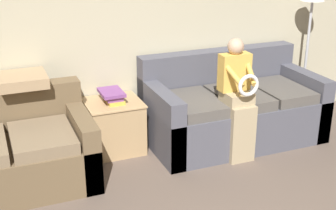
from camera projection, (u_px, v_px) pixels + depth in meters
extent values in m
cube|color=#BCB293|center=(128.00, 22.00, 4.85)|extent=(6.75, 0.06, 2.55)
cube|color=#4C4C56|center=(233.00, 119.00, 5.10)|extent=(1.86, 0.97, 0.47)
cube|color=#4C4C56|center=(218.00, 69.00, 5.27)|extent=(1.86, 0.20, 0.45)
cube|color=#4C4C56|center=(160.00, 121.00, 4.76)|extent=(0.16, 0.97, 0.70)
cube|color=#4C4C56|center=(299.00, 99.00, 5.36)|extent=(0.16, 0.97, 0.70)
cube|color=#514C47|center=(195.00, 104.00, 4.73)|extent=(0.48, 0.73, 0.11)
cube|color=#514C47|center=(239.00, 97.00, 4.91)|extent=(0.48, 0.73, 0.11)
cube|color=#514C47|center=(280.00, 91.00, 5.09)|extent=(0.48, 0.73, 0.11)
cube|color=brown|center=(11.00, 165.00, 4.20)|extent=(1.46, 0.94, 0.41)
cube|color=brown|center=(2.00, 108.00, 4.37)|extent=(1.46, 0.20, 0.41)
cube|color=brown|center=(82.00, 143.00, 4.39)|extent=(0.16, 0.94, 0.61)
cube|color=#7A664C|center=(42.00, 138.00, 4.12)|extent=(0.54, 0.70, 0.11)
cube|color=tan|center=(242.00, 134.00, 4.60)|extent=(0.26, 0.10, 0.58)
cube|color=tan|center=(237.00, 97.00, 4.60)|extent=(0.26, 0.28, 0.11)
cube|color=gold|center=(234.00, 72.00, 4.57)|extent=(0.31, 0.14, 0.37)
sphere|color=tan|center=(236.00, 46.00, 4.48)|extent=(0.16, 0.16, 0.16)
torus|color=white|center=(249.00, 85.00, 4.36)|extent=(0.22, 0.04, 0.22)
cylinder|color=gold|center=(233.00, 74.00, 4.41)|extent=(0.12, 0.31, 0.21)
cylinder|color=gold|center=(250.00, 72.00, 4.48)|extent=(0.12, 0.31, 0.21)
cube|color=tan|center=(114.00, 126.00, 4.84)|extent=(0.54, 0.51, 0.54)
cube|color=tan|center=(113.00, 102.00, 4.75)|extent=(0.56, 0.53, 0.02)
cube|color=gold|center=(114.00, 100.00, 4.73)|extent=(0.16, 0.26, 0.04)
cube|color=#7A4284|center=(112.00, 96.00, 4.73)|extent=(0.16, 0.28, 0.05)
cube|color=#7A4284|center=(111.00, 92.00, 4.71)|extent=(0.22, 0.32, 0.03)
cylinder|color=#2D2B28|center=(300.00, 115.00, 5.82)|extent=(0.26, 0.26, 0.02)
cylinder|color=#B7B7BC|center=(306.00, 60.00, 5.57)|extent=(0.03, 0.03, 1.39)
cube|color=#A38460|center=(22.00, 80.00, 4.35)|extent=(0.44, 0.44, 0.10)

